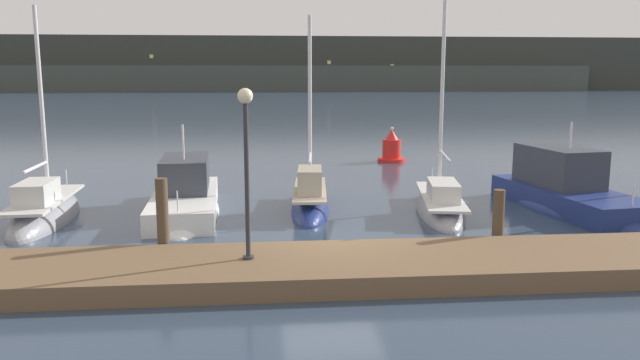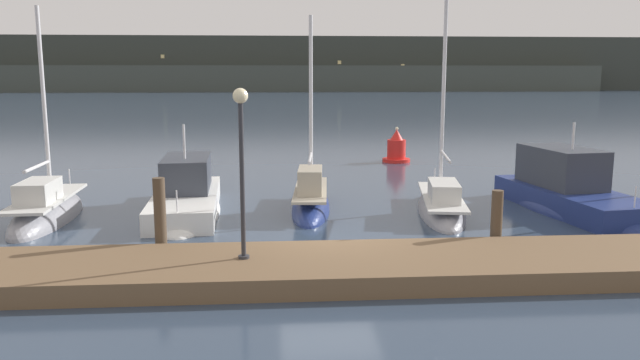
% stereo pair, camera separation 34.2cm
% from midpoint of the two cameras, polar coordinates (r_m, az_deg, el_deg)
% --- Properties ---
extents(ground_plane, '(400.00, 400.00, 0.00)m').
position_cam_midpoint_polar(ground_plane, '(15.77, 1.50, -6.25)').
color(ground_plane, '#2D3D51').
extents(dock, '(34.10, 2.80, 0.45)m').
position_cam_midpoint_polar(dock, '(13.55, 2.49, -7.99)').
color(dock, brown).
rests_on(dock, ground).
extents(mooring_pile_1, '(0.28, 0.28, 1.96)m').
position_cam_midpoint_polar(mooring_pile_1, '(15.06, -13.77, -3.48)').
color(mooring_pile_1, '#4C3D2D').
rests_on(mooring_pile_1, ground).
extents(mooring_pile_2, '(0.28, 0.28, 1.54)m').
position_cam_midpoint_polar(mooring_pile_2, '(15.92, 16.43, -3.64)').
color(mooring_pile_2, '#4C3D2D').
rests_on(mooring_pile_2, ground).
extents(sailboat_berth_2, '(1.61, 5.33, 7.01)m').
position_cam_midpoint_polar(sailboat_berth_2, '(20.27, -23.22, -3.09)').
color(sailboat_berth_2, gray).
rests_on(sailboat_berth_2, ground).
extents(motorboat_berth_3, '(2.45, 6.72, 3.24)m').
position_cam_midpoint_polar(motorboat_berth_3, '(20.13, -11.64, -2.02)').
color(motorboat_berth_3, white).
rests_on(motorboat_berth_3, ground).
extents(sailboat_berth_4, '(1.65, 5.20, 6.72)m').
position_cam_midpoint_polar(sailboat_berth_4, '(19.99, -0.36, -2.29)').
color(sailboat_berth_4, navy).
rests_on(sailboat_berth_4, ground).
extents(sailboat_berth_5, '(2.36, 5.85, 8.98)m').
position_cam_midpoint_polar(sailboat_berth_5, '(20.08, 11.50, -2.53)').
color(sailboat_berth_5, gray).
rests_on(sailboat_berth_5, ground).
extents(motorboat_berth_6, '(3.28, 6.94, 3.49)m').
position_cam_midpoint_polar(motorboat_berth_6, '(21.53, 22.26, -1.77)').
color(motorboat_berth_6, navy).
rests_on(motorboat_berth_6, ground).
extents(channel_buoy, '(1.36, 1.36, 1.72)m').
position_cam_midpoint_polar(channel_buoy, '(30.94, 7.32, 2.80)').
color(channel_buoy, red).
rests_on(channel_buoy, ground).
extents(dock_lamppost, '(0.32, 0.32, 3.60)m').
position_cam_midpoint_polar(dock_lamppost, '(13.00, -6.45, 3.23)').
color(dock_lamppost, '#2D2D33').
rests_on(dock_lamppost, dock).
extents(hillside_backdrop, '(240.00, 23.00, 12.48)m').
position_cam_midpoint_polar(hillside_backdrop, '(151.74, -3.77, 10.36)').
color(hillside_backdrop, '#333833').
rests_on(hillside_backdrop, ground).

